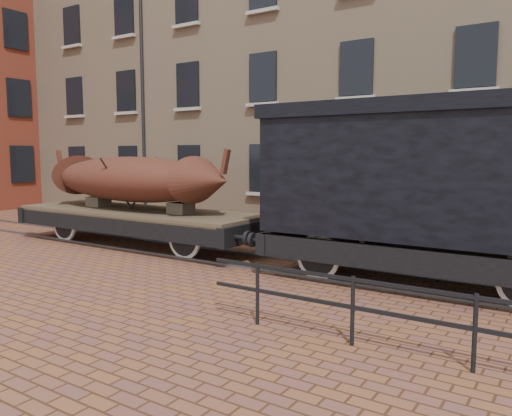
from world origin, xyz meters
The scene contains 6 objects.
ground centered at (0.00, 0.00, 0.00)m, with size 90.00×90.00×0.00m, color brown.
warehouse_cream centered at (3.00, 9.99, 7.00)m, with size 40.00×10.19×14.00m.
rail_track centered at (0.00, 0.00, 0.03)m, with size 30.00×1.52×0.06m.
flatcar_wagon centered at (-3.72, 0.00, 0.85)m, with size 9.07×2.46×1.37m.
iron_boat centered at (-3.96, 0.00, 1.97)m, with size 7.60×2.48×1.78m.
goods_van centered at (4.52, 0.00, 2.36)m, with size 7.28×2.65×3.76m.
Camera 1 is at (7.21, -10.23, 2.70)m, focal length 35.00 mm.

